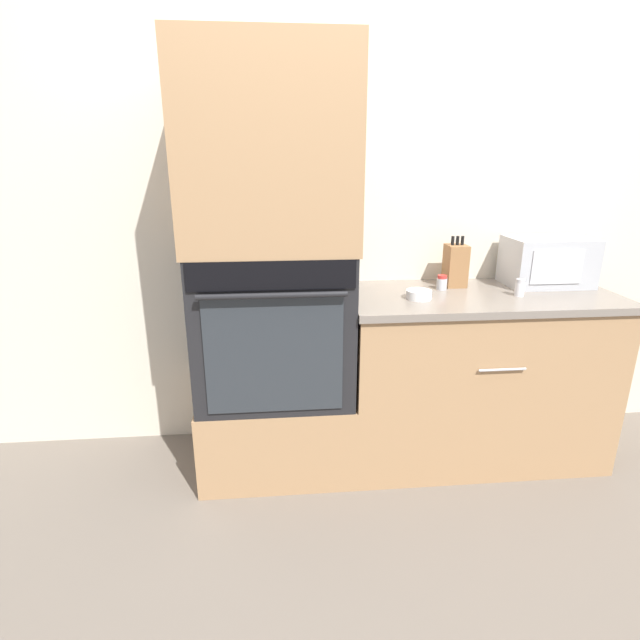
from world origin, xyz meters
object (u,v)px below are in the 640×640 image
Objects in this scene: knife_block at (455,265)px; condiment_jar_near at (520,288)px; wall_oven at (273,322)px; condiment_jar_mid at (442,283)px; bowl at (419,294)px; microwave at (548,262)px.

knife_block is 3.12× the size of condiment_jar_near.
wall_oven is 0.87m from condiment_jar_mid.
bowl is 0.23m from condiment_jar_mid.
bowl is (-0.25, -0.23, -0.09)m from knife_block.
knife_block is at bearing 9.51° from wall_oven.
bowl is (0.69, -0.07, 0.14)m from wall_oven.
microwave is (1.42, 0.14, 0.24)m from wall_oven.
wall_oven is 1.72× the size of microwave.
wall_oven is at bearing 176.92° from condiment_jar_near.
wall_oven reaches higher than bowl.
microwave is 3.49× the size of bowl.
bowl is 0.50m from condiment_jar_near.
bowl is 1.64× the size of condiment_jar_mid.
wall_oven reaches higher than condiment_jar_mid.
microwave is 0.32m from condiment_jar_near.
wall_oven is 8.73× the size of condiment_jar_near.
wall_oven is 0.71m from bowl.
condiment_jar_mid is (-0.33, 0.16, -0.00)m from condiment_jar_near.
knife_block reaches higher than condiment_jar_near.
bowl is at bearing -179.54° from condiment_jar_near.
condiment_jar_mid is (-0.57, -0.04, -0.09)m from microwave.
bowl is (-0.73, -0.20, -0.10)m from microwave.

